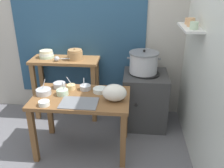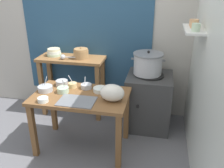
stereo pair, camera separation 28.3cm
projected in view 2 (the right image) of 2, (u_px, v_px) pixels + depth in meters
name	position (u px, v px, depth m)	size (l,w,h in m)	color
ground_plane	(78.00, 147.00, 3.06)	(9.00, 9.00, 0.00)	slate
wall_back	(103.00, 27.00, 3.50)	(4.40, 0.12, 2.60)	#B2ADA3
wall_right	(209.00, 49.00, 2.46)	(0.30, 3.20, 2.60)	silver
prep_table	(81.00, 103.00, 2.85)	(1.10, 0.66, 0.72)	brown
back_shelf_table	(72.00, 72.00, 3.59)	(0.96, 0.40, 0.90)	olive
stove_block	(148.00, 101.00, 3.38)	(0.60, 0.61, 0.78)	#383838
steamer_pot	(148.00, 64.00, 3.19)	(0.44, 0.39, 0.32)	#B7BABF
clay_pot	(81.00, 53.00, 3.44)	(0.21, 0.21, 0.16)	#A37A4C
bowl_stack_enamel	(54.00, 52.00, 3.56)	(0.21, 0.21, 0.11)	#B7D1AD
ladle	(64.00, 57.00, 3.41)	(0.26, 0.07, 0.07)	#B7BABF
serving_tray	(77.00, 101.00, 2.65)	(0.40, 0.28, 0.01)	slate
plastic_bag	(112.00, 93.00, 2.63)	(0.27, 0.20, 0.19)	silver
prep_bowl_0	(63.00, 90.00, 2.85)	(0.14, 0.14, 0.18)	#B7D1AD
prep_bowl_1	(100.00, 89.00, 2.87)	(0.16, 0.16, 0.05)	silver
prep_bowl_2	(43.00, 99.00, 2.63)	(0.12, 0.12, 0.05)	silver
prep_bowl_3	(86.00, 86.00, 2.95)	(0.13, 0.13, 0.14)	#B7BABF
prep_bowl_4	(73.00, 85.00, 2.97)	(0.10, 0.10, 0.17)	#E5C684
prep_bowl_5	(45.00, 88.00, 2.88)	(0.17, 0.17, 0.18)	#B7BABF
prep_bowl_6	(62.00, 83.00, 3.03)	(0.15, 0.15, 0.07)	#B7BABF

